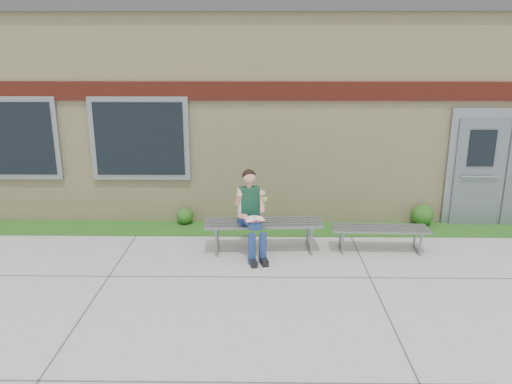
{
  "coord_description": "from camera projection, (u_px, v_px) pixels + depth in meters",
  "views": [
    {
      "loc": [
        -0.65,
        -6.45,
        3.37
      ],
      "look_at": [
        -0.76,
        1.7,
        1.01
      ],
      "focal_mm": 35.0,
      "sensor_mm": 36.0,
      "label": 1
    }
  ],
  "objects": [
    {
      "name": "grass_strip",
      "position": [
        296.0,
        229.0,
        9.62
      ],
      "size": [
        16.0,
        0.8,
        0.02
      ],
      "primitive_type": "cube",
      "color": "#204713",
      "rests_on": "ground"
    },
    {
      "name": "bench_right",
      "position": [
        380.0,
        233.0,
        8.53
      ],
      "size": [
        1.64,
        0.49,
        0.42
      ],
      "rotation": [
        0.0,
        0.0,
        -0.03
      ],
      "color": "slate",
      "rests_on": "ground"
    },
    {
      "name": "bench_left",
      "position": [
        263.0,
        228.0,
        8.53
      ],
      "size": [
        2.03,
        0.66,
        0.52
      ],
      "rotation": [
        0.0,
        0.0,
        0.05
      ],
      "color": "slate",
      "rests_on": "ground"
    },
    {
      "name": "school_building",
      "position": [
        289.0,
        101.0,
        12.29
      ],
      "size": [
        16.2,
        6.22,
        4.2
      ],
      "color": "beige",
      "rests_on": "ground"
    },
    {
      "name": "girl",
      "position": [
        251.0,
        212.0,
        8.23
      ],
      "size": [
        0.57,
        0.88,
        1.45
      ],
      "rotation": [
        0.0,
        0.0,
        0.25
      ],
      "color": "navy",
      "rests_on": "ground"
    },
    {
      "name": "shrub_mid",
      "position": [
        185.0,
        216.0,
        9.84
      ],
      "size": [
        0.32,
        0.32,
        0.32
      ],
      "primitive_type": "sphere",
      "color": "#204713",
      "rests_on": "grass_strip"
    },
    {
      "name": "shrub_east",
      "position": [
        422.0,
        215.0,
        9.77
      ],
      "size": [
        0.41,
        0.41,
        0.41
      ],
      "primitive_type": "sphere",
      "color": "#204713",
      "rests_on": "grass_strip"
    },
    {
      "name": "ground",
      "position": [
        307.0,
        293.0,
        7.12
      ],
      "size": [
        80.0,
        80.0,
        0.0
      ],
      "primitive_type": "plane",
      "color": "#9E9E99",
      "rests_on": "ground"
    }
  ]
}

